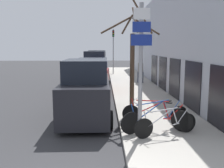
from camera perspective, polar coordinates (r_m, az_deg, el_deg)
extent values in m
plane|color=#333335|center=(15.35, -3.51, -2.24)|extent=(80.00, 80.00, 0.00)
cube|color=#ADA89E|center=(18.21, 4.96, -0.35)|extent=(3.20, 32.00, 0.15)
cube|color=#B2B7C1|center=(18.30, 10.61, 9.56)|extent=(0.20, 32.00, 6.50)
cube|color=black|center=(8.72, 23.81, -3.07)|extent=(0.03, 1.97, 2.08)
cube|color=black|center=(11.22, 17.81, -0.36)|extent=(0.03, 1.97, 2.08)
cube|color=black|center=(13.81, 14.03, 1.35)|extent=(0.03, 1.97, 2.08)
cube|color=black|center=(16.45, 11.45, 2.51)|extent=(0.03, 1.97, 2.08)
cube|color=black|center=(19.12, 9.58, 3.34)|extent=(0.03, 1.97, 2.08)
cylinder|color=#939399|center=(7.17, 6.53, 2.55)|extent=(0.12, 0.12, 3.88)
cube|color=white|center=(7.13, 6.84, 15.69)|extent=(0.46, 0.02, 0.31)
cube|color=navy|center=(7.09, 6.79, 12.83)|extent=(0.51, 0.02, 0.28)
cube|color=navy|center=(7.07, 6.74, 9.96)|extent=(0.59, 0.02, 0.31)
cylinder|color=black|center=(7.47, 7.25, -10.06)|extent=(0.59, 0.23, 0.61)
cylinder|color=black|center=(8.28, 16.83, -8.52)|extent=(0.59, 0.23, 0.61)
cylinder|color=#B7B7BC|center=(7.67, 11.14, -7.46)|extent=(0.83, 0.31, 0.51)
cylinder|color=#B7B7BC|center=(7.65, 11.68, -5.84)|extent=(0.96, 0.36, 0.08)
cylinder|color=#B7B7BC|center=(7.94, 14.24, -7.18)|extent=(0.19, 0.09, 0.44)
cylinder|color=#B7B7BC|center=(8.12, 15.31, -8.63)|extent=(0.52, 0.20, 0.07)
cylinder|color=#B7B7BC|center=(8.10, 15.81, -7.10)|extent=(0.39, 0.16, 0.49)
cylinder|color=#B7B7BC|center=(7.43, 7.82, -8.07)|extent=(0.19, 0.09, 0.53)
cube|color=black|center=(7.93, 14.76, -5.48)|extent=(0.22, 0.14, 0.04)
cylinder|color=#99999E|center=(7.40, 8.39, -6.07)|extent=(0.17, 0.42, 0.02)
cylinder|color=black|center=(7.78, 4.38, -8.92)|extent=(0.66, 0.32, 0.71)
cylinder|color=black|center=(8.83, 15.10, -7.09)|extent=(0.66, 0.32, 0.71)
cylinder|color=#1E4799|center=(8.05, 8.78, -5.99)|extent=(0.98, 0.45, 0.58)
cylinder|color=#1E4799|center=(8.05, 9.37, -4.20)|extent=(1.13, 0.52, 0.09)
cylinder|color=#1E4799|center=(8.41, 12.24, -5.65)|extent=(0.22, 0.12, 0.51)
cylinder|color=#1E4799|center=(8.62, 13.43, -7.23)|extent=(0.62, 0.29, 0.08)
cylinder|color=#1E4799|center=(8.61, 13.97, -5.56)|extent=(0.46, 0.22, 0.57)
cylinder|color=#1E4799|center=(7.74, 5.01, -6.70)|extent=(0.21, 0.12, 0.61)
cube|color=black|center=(8.40, 12.80, -3.81)|extent=(0.22, 0.15, 0.04)
cylinder|color=#99999E|center=(7.71, 5.64, -4.47)|extent=(0.20, 0.41, 0.02)
cylinder|color=black|center=(8.77, 4.46, -6.99)|extent=(0.62, 0.36, 0.69)
cylinder|color=black|center=(8.30, 15.69, -8.17)|extent=(0.62, 0.36, 0.69)
cylinder|color=red|center=(8.48, 8.56, -5.38)|extent=(0.87, 0.49, 0.56)
cylinder|color=red|center=(8.40, 9.16, -3.84)|extent=(1.01, 0.57, 0.09)
cylinder|color=red|center=(8.33, 12.25, -5.90)|extent=(0.20, 0.13, 0.49)
cylinder|color=red|center=(8.35, 13.64, -7.80)|extent=(0.55, 0.31, 0.08)
cylinder|color=red|center=(8.27, 14.29, -6.26)|extent=(0.41, 0.24, 0.55)
cylinder|color=red|center=(8.67, 5.01, -5.19)|extent=(0.19, 0.13, 0.59)
cube|color=black|center=(8.25, 12.89, -4.20)|extent=(0.21, 0.17, 0.04)
cylinder|color=#99999E|center=(8.57, 5.57, -3.35)|extent=(0.23, 0.40, 0.02)
cube|color=black|center=(10.03, -5.80, -2.92)|extent=(1.79, 4.71, 1.36)
cube|color=black|center=(9.69, -5.97, 3.17)|extent=(1.60, 2.46, 0.81)
cylinder|color=black|center=(11.64, -9.64, -4.09)|extent=(0.22, 0.66, 0.66)
cylinder|color=black|center=(11.55, -0.94, -4.08)|extent=(0.22, 0.66, 0.66)
cylinder|color=black|center=(8.85, -12.09, -8.12)|extent=(0.22, 0.66, 0.66)
cylinder|color=black|center=(8.72, -0.53, -8.18)|extent=(0.22, 0.66, 0.66)
cube|color=maroon|center=(15.65, -4.47, 0.86)|extent=(2.16, 4.29, 1.23)
cube|color=black|center=(15.39, -4.59, 4.49)|extent=(1.84, 2.28, 0.78)
cylinder|color=black|center=(17.12, -7.11, -0.17)|extent=(0.26, 0.61, 0.60)
cylinder|color=black|center=(16.92, -0.78, -0.21)|extent=(0.26, 0.61, 0.60)
cylinder|color=black|center=(14.60, -8.71, -1.67)|extent=(0.26, 0.61, 0.60)
cylinder|color=black|center=(14.37, -1.29, -1.73)|extent=(0.26, 0.61, 0.60)
cube|color=navy|center=(21.21, -3.79, 3.04)|extent=(2.06, 4.24, 1.39)
cube|color=black|center=(20.97, -3.86, 6.19)|extent=(1.78, 2.24, 0.96)
cylinder|color=black|center=(22.64, -5.85, 1.93)|extent=(0.25, 0.63, 0.62)
cylinder|color=black|center=(22.49, -1.13, 1.93)|extent=(0.25, 0.63, 0.62)
cylinder|color=black|center=(20.10, -6.72, 1.11)|extent=(0.25, 0.63, 0.62)
cylinder|color=black|center=(19.94, -1.41, 1.11)|extent=(0.25, 0.63, 0.62)
cube|color=gray|center=(26.37, -3.34, 4.04)|extent=(2.00, 4.79, 1.35)
cube|color=black|center=(26.12, -3.39, 6.58)|extent=(1.73, 2.52, 1.01)
cylinder|color=black|center=(27.94, -5.00, 3.17)|extent=(0.24, 0.65, 0.64)
cylinder|color=black|center=(27.83, -1.26, 3.17)|extent=(0.24, 0.65, 0.64)
cylinder|color=black|center=(25.04, -5.63, 2.56)|extent=(0.24, 0.65, 0.64)
cylinder|color=black|center=(24.91, -1.46, 2.57)|extent=(0.24, 0.65, 0.64)
cylinder|color=#1E2338|center=(19.11, 6.95, 1.52)|extent=(0.16, 0.16, 0.83)
cylinder|color=#1E2338|center=(19.15, 6.07, 1.55)|extent=(0.16, 0.16, 0.83)
cylinder|color=brown|center=(19.06, 6.55, 3.76)|extent=(0.38, 0.38, 0.66)
sphere|color=tan|center=(19.03, 6.57, 5.09)|extent=(0.23, 0.23, 0.23)
cylinder|color=#4C3828|center=(10.38, 4.61, 2.50)|extent=(0.19, 0.19, 3.22)
cylinder|color=#4C3828|center=(10.43, 3.52, 13.45)|extent=(0.50, 0.27, 0.79)
cylinder|color=#4C3828|center=(10.70, 7.87, 12.90)|extent=(1.26, 0.60, 0.68)
cylinder|color=#4C3828|center=(9.81, 5.29, 14.52)|extent=(0.13, 1.20, 1.06)
cylinder|color=#4C3828|center=(10.42, 7.01, 15.05)|extent=(0.86, 0.13, 1.38)
cylinder|color=#4C3828|center=(10.20, 1.15, 13.42)|extent=(1.33, 0.31, 0.76)
cylinder|color=#939399|center=(25.40, 0.29, 7.39)|extent=(0.10, 0.10, 4.50)
cube|color=black|center=(25.33, 0.30, 11.46)|extent=(0.20, 0.16, 0.64)
sphere|color=red|center=(25.26, 0.31, 11.92)|extent=(0.11, 0.11, 0.11)
sphere|color=orange|center=(25.24, 0.31, 11.47)|extent=(0.11, 0.11, 0.11)
sphere|color=green|center=(25.23, 0.31, 11.02)|extent=(0.11, 0.11, 0.11)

